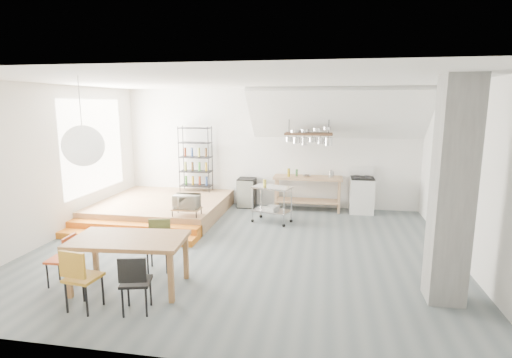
% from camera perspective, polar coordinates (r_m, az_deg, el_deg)
% --- Properties ---
extents(floor, '(8.00, 8.00, 0.00)m').
position_cam_1_polar(floor, '(7.96, -1.94, -9.92)').
color(floor, '#566063').
rests_on(floor, ground).
extents(wall_back, '(8.00, 0.04, 3.20)m').
position_cam_1_polar(wall_back, '(10.96, 1.83, 4.40)').
color(wall_back, silver).
rests_on(wall_back, ground).
extents(wall_left, '(0.04, 7.00, 3.20)m').
position_cam_1_polar(wall_left, '(9.25, -27.05, 2.05)').
color(wall_left, silver).
rests_on(wall_left, ground).
extents(wall_right, '(0.04, 7.00, 3.20)m').
position_cam_1_polar(wall_right, '(7.77, 28.20, 0.51)').
color(wall_right, silver).
rests_on(wall_right, ground).
extents(ceiling, '(8.00, 7.00, 0.02)m').
position_cam_1_polar(ceiling, '(7.46, -2.10, 13.74)').
color(ceiling, white).
rests_on(ceiling, wall_back).
extents(slope_ceiling, '(4.40, 1.44, 1.32)m').
position_cam_1_polar(slope_ceiling, '(10.19, 11.56, 9.07)').
color(slope_ceiling, white).
rests_on(slope_ceiling, wall_back).
extents(window_pane, '(0.02, 2.50, 2.20)m').
position_cam_1_polar(window_pane, '(10.44, -22.13, 4.41)').
color(window_pane, white).
rests_on(window_pane, wall_left).
extents(platform, '(3.00, 3.00, 0.40)m').
position_cam_1_polar(platform, '(10.47, -13.15, -3.98)').
color(platform, '#A77653').
rests_on(platform, ground).
extents(step_lower, '(3.00, 0.35, 0.13)m').
position_cam_1_polar(step_lower, '(8.82, -18.12, -7.92)').
color(step_lower, orange).
rests_on(step_lower, ground).
extents(step_upper, '(3.00, 0.35, 0.27)m').
position_cam_1_polar(step_upper, '(9.10, -17.10, -6.86)').
color(step_upper, orange).
rests_on(step_upper, ground).
extents(concrete_column, '(0.50, 0.50, 3.20)m').
position_cam_1_polar(concrete_column, '(6.16, 26.23, -1.71)').
color(concrete_column, slate).
rests_on(concrete_column, ground).
extents(kitchen_counter, '(1.80, 0.60, 0.91)m').
position_cam_1_polar(kitchen_counter, '(10.67, 7.39, -1.16)').
color(kitchen_counter, '#A77653').
rests_on(kitchen_counter, ground).
extents(stove, '(0.60, 0.60, 1.18)m').
position_cam_1_polar(stove, '(10.74, 14.86, -2.15)').
color(stove, white).
rests_on(stove, ground).
extents(pot_rack, '(1.20, 0.50, 1.43)m').
position_cam_1_polar(pot_rack, '(10.25, 7.66, 5.99)').
color(pot_rack, '#402B19').
rests_on(pot_rack, ceiling).
extents(wire_shelving, '(0.88, 0.38, 1.80)m').
position_cam_1_polar(wire_shelving, '(11.17, -8.62, 3.00)').
color(wire_shelving, black).
rests_on(wire_shelving, platform).
extents(microwave_shelf, '(0.60, 0.40, 0.16)m').
position_cam_1_polar(microwave_shelf, '(8.86, -9.85, -4.22)').
color(microwave_shelf, '#A77653').
rests_on(microwave_shelf, platform).
extents(paper_lantern, '(0.60, 0.60, 0.60)m').
position_cam_1_polar(paper_lantern, '(6.38, -23.45, 4.38)').
color(paper_lantern, white).
rests_on(paper_lantern, ceiling).
extents(dining_table, '(1.77, 1.10, 0.81)m').
position_cam_1_polar(dining_table, '(6.43, -17.70, -8.74)').
color(dining_table, '#936135').
rests_on(dining_table, ground).
extents(chair_mustard, '(0.46, 0.46, 0.90)m').
position_cam_1_polar(chair_mustard, '(6.03, -23.93, -12.37)').
color(chair_mustard, '#BA811F').
rests_on(chair_mustard, ground).
extents(chair_black, '(0.47, 0.47, 0.84)m').
position_cam_1_polar(chair_black, '(5.72, -16.94, -13.53)').
color(chair_black, black).
rests_on(chair_black, ground).
extents(chair_olive, '(0.47, 0.47, 0.85)m').
position_cam_1_polar(chair_olive, '(7.10, -13.70, -8.47)').
color(chair_olive, '#5E6530').
rests_on(chair_olive, ground).
extents(chair_red, '(0.39, 0.39, 0.81)m').
position_cam_1_polar(chair_red, '(6.98, -25.67, -9.84)').
color(chair_red, '#C2451B').
rests_on(chair_red, ground).
extents(rolling_cart, '(0.99, 0.74, 0.88)m').
position_cam_1_polar(rolling_cart, '(9.49, 2.30, -2.92)').
color(rolling_cart, silver).
rests_on(rolling_cart, ground).
extents(mini_fridge, '(0.47, 0.47, 0.80)m').
position_cam_1_polar(mini_fridge, '(10.96, -1.32, -1.95)').
color(mini_fridge, black).
rests_on(mini_fridge, ground).
extents(microwave, '(0.55, 0.38, 0.30)m').
position_cam_1_polar(microwave, '(8.82, -9.89, -3.16)').
color(microwave, beige).
rests_on(microwave, microwave_shelf).
extents(bowl, '(0.23, 0.23, 0.05)m').
position_cam_1_polar(bowl, '(10.56, 7.27, 0.44)').
color(bowl, silver).
rests_on(bowl, kitchen_counter).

